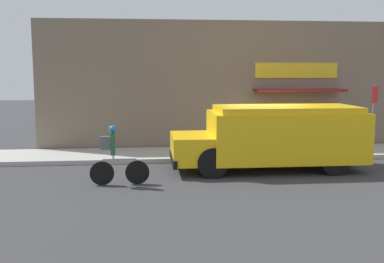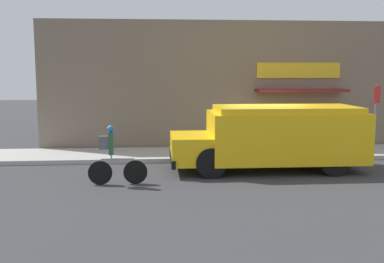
{
  "view_description": "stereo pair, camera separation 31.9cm",
  "coord_description": "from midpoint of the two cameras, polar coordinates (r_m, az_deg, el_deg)",
  "views": [
    {
      "loc": [
        -3.95,
        -14.85,
        3.08
      ],
      "look_at": [
        -2.5,
        -0.2,
        1.1
      ],
      "focal_mm": 42.0,
      "sensor_mm": 36.0,
      "label": 1
    },
    {
      "loc": [
        -3.63,
        -14.88,
        3.08
      ],
      "look_at": [
        -2.5,
        -0.2,
        1.1
      ],
      "focal_mm": 42.0,
      "sensor_mm": 36.0,
      "label": 2
    }
  ],
  "objects": [
    {
      "name": "ground_plane",
      "position": [
        15.65,
        9.71,
        -3.8
      ],
      "size": [
        70.0,
        70.0,
        0.0
      ],
      "primitive_type": "plane",
      "color": "#38383A"
    },
    {
      "name": "sidewalk",
      "position": [
        16.79,
        8.72,
        -2.74
      ],
      "size": [
        28.0,
        2.41,
        0.15
      ],
      "color": "#ADAAA3",
      "rests_on": "ground_plane"
    },
    {
      "name": "storefront",
      "position": [
        17.86,
        8.05,
        5.77
      ],
      "size": [
        16.36,
        1.08,
        5.03
      ],
      "color": "#756656",
      "rests_on": "ground_plane"
    },
    {
      "name": "school_bus",
      "position": [
        14.26,
        11.08,
        -0.58
      ],
      "size": [
        5.95,
        2.68,
        2.01
      ],
      "rotation": [
        0.0,
        0.0,
        0.0
      ],
      "color": "yellow",
      "rests_on": "ground_plane"
    },
    {
      "name": "cyclist",
      "position": [
        12.39,
        -9.26,
        -3.16
      ],
      "size": [
        1.61,
        0.2,
        1.64
      ],
      "rotation": [
        0.0,
        0.0,
        0.02
      ],
      "color": "black",
      "rests_on": "ground_plane"
    },
    {
      "name": "stop_sign_post",
      "position": [
        17.21,
        22.84,
        2.79
      ],
      "size": [
        0.45,
        0.45,
        2.46
      ],
      "color": "slate",
      "rests_on": "sidewalk"
    },
    {
      "name": "trash_bin",
      "position": [
        16.87,
        8.55,
        -1.0
      ],
      "size": [
        0.45,
        0.45,
        0.83
      ],
      "color": "#38383D",
      "rests_on": "sidewalk"
    }
  ]
}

